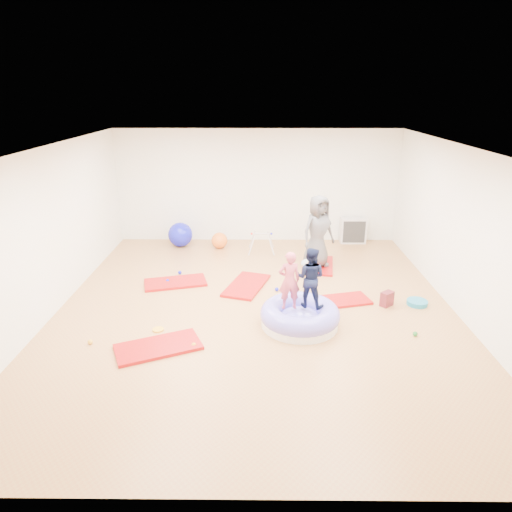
{
  "coord_description": "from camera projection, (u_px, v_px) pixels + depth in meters",
  "views": [
    {
      "loc": [
        0.07,
        -7.28,
        3.68
      ],
      "look_at": [
        0.0,
        0.3,
        0.9
      ],
      "focal_mm": 32.0,
      "sensor_mm": 36.0,
      "label": 1
    }
  ],
  "objects": [
    {
      "name": "adult_caregiver",
      "position": [
        318.0,
        231.0,
        9.72
      ],
      "size": [
        0.91,
        0.81,
        1.56
      ],
      "primitive_type": "imported",
      "rotation": [
        0.0,
        0.0,
        0.53
      ],
      "color": "#515153",
      "rests_on": "gym_mat_rear_right"
    },
    {
      "name": "backpack",
      "position": [
        387.0,
        299.0,
        8.19
      ],
      "size": [
        0.27,
        0.26,
        0.27
      ],
      "primitive_type": "cube",
      "rotation": [
        0.0,
        0.0,
        0.68
      ],
      "color": "#A41725",
      "rests_on": "ground"
    },
    {
      "name": "gym_mat_right",
      "position": [
        340.0,
        301.0,
        8.38
      ],
      "size": [
        1.16,
        0.78,
        0.04
      ],
      "primitive_type": "cube",
      "rotation": [
        0.0,
        0.0,
        0.25
      ],
      "color": "#AF1B00",
      "rests_on": "ground"
    },
    {
      "name": "balance_disc",
      "position": [
        417.0,
        303.0,
        8.26
      ],
      "size": [
        0.37,
        0.37,
        0.08
      ],
      "primitive_type": "cylinder",
      "color": "teal",
      "rests_on": "ground"
    },
    {
      "name": "exercise_ball_blue",
      "position": [
        180.0,
        235.0,
        11.26
      ],
      "size": [
        0.6,
        0.6,
        0.6
      ],
      "primitive_type": "sphere",
      "color": "#1519D6",
      "rests_on": "ground"
    },
    {
      "name": "child_navy",
      "position": [
        310.0,
        275.0,
        7.3
      ],
      "size": [
        0.59,
        0.52,
        1.01
      ],
      "primitive_type": "imported",
      "rotation": [
        0.0,
        0.0,
        2.8
      ],
      "color": "#111735",
      "rests_on": "inflatable_cushion"
    },
    {
      "name": "gym_mat_mid_left",
      "position": [
        175.0,
        282.0,
        9.16
      ],
      "size": [
        1.33,
        0.9,
        0.05
      ],
      "primitive_type": "cube",
      "rotation": [
        0.0,
        0.0,
        0.26
      ],
      "color": "#AF1B00",
      "rests_on": "ground"
    },
    {
      "name": "infant",
      "position": [
        310.0,
        264.0,
        9.78
      ],
      "size": [
        0.36,
        0.37,
        0.21
      ],
      "color": "#ACC6D8",
      "rests_on": "gym_mat_rear_right"
    },
    {
      "name": "gym_mat_center_back",
      "position": [
        246.0,
        285.0,
        9.02
      ],
      "size": [
        0.98,
        1.38,
        0.05
      ],
      "primitive_type": "cube",
      "rotation": [
        0.0,
        0.0,
        1.26
      ],
      "color": "#AF1B00",
      "rests_on": "ground"
    },
    {
      "name": "infant_play_gym",
      "position": [
        261.0,
        240.0,
        10.82
      ],
      "size": [
        0.63,
        0.59,
        0.48
      ],
      "rotation": [
        0.0,
        0.0,
        0.15
      ],
      "color": "silver",
      "rests_on": "ground"
    },
    {
      "name": "gym_mat_rear_right",
      "position": [
        319.0,
        265.0,
        10.05
      ],
      "size": [
        0.74,
        1.23,
        0.05
      ],
      "primitive_type": "cube",
      "rotation": [
        0.0,
        0.0,
        1.42
      ],
      "color": "#AF1B00",
      "rests_on": "ground"
    },
    {
      "name": "gym_mat_front_left",
      "position": [
        158.0,
        347.0,
        6.86
      ],
      "size": [
        1.4,
        1.08,
        0.05
      ],
      "primitive_type": "cube",
      "rotation": [
        0.0,
        0.0,
        0.42
      ],
      "color": "#AF1B00",
      "rests_on": "ground"
    },
    {
      "name": "inflatable_cushion",
      "position": [
        300.0,
        316.0,
        7.5
      ],
      "size": [
        1.31,
        1.31,
        0.41
      ],
      "rotation": [
        0.0,
        0.0,
        -0.02
      ],
      "color": "white",
      "rests_on": "ground"
    },
    {
      "name": "child_pink",
      "position": [
        289.0,
        278.0,
        7.23
      ],
      "size": [
        0.39,
        0.28,
        0.97
      ],
      "primitive_type": "imported",
      "rotation": [
        0.0,
        0.0,
        3.3
      ],
      "color": "#D14D61",
      "rests_on": "inflatable_cushion"
    },
    {
      "name": "room",
      "position": [
        256.0,
        234.0,
        7.61
      ],
      "size": [
        7.01,
        8.01,
        2.81
      ],
      "color": "#B78449",
      "rests_on": "ground"
    },
    {
      "name": "exercise_ball_orange",
      "position": [
        219.0,
        240.0,
        11.16
      ],
      "size": [
        0.39,
        0.39,
        0.39
      ],
      "primitive_type": "sphere",
      "color": "orange",
      "rests_on": "ground"
    },
    {
      "name": "yellow_toy",
      "position": [
        158.0,
        330.0,
        7.38
      ],
      "size": [
        0.18,
        0.18,
        0.03
      ],
      "primitive_type": "cylinder",
      "color": "yellow",
      "rests_on": "ground"
    },
    {
      "name": "cube_shelf",
      "position": [
        353.0,
        230.0,
        11.53
      ],
      "size": [
        0.64,
        0.32,
        0.64
      ],
      "color": "silver",
      "rests_on": "ground"
    },
    {
      "name": "ball_pit_balls",
      "position": [
        243.0,
        305.0,
        8.16
      ],
      "size": [
        5.14,
        2.98,
        0.08
      ],
      "color": "#1519D6",
      "rests_on": "ground"
    }
  ]
}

